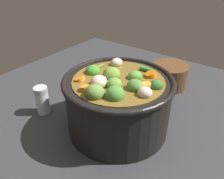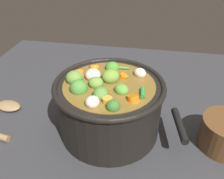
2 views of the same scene
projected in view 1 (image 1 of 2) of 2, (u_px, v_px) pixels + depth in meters
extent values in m
plane|color=#2D2D30|center=(118.00, 127.00, 0.64)|extent=(1.10, 1.10, 0.00)
cylinder|color=black|center=(118.00, 105.00, 0.60)|extent=(0.27, 0.27, 0.15)
torus|color=black|center=(118.00, 81.00, 0.57)|extent=(0.28, 0.28, 0.01)
cylinder|color=brown|center=(118.00, 103.00, 0.60)|extent=(0.23, 0.23, 0.14)
ellipsoid|color=#569236|center=(135.00, 76.00, 0.57)|extent=(0.05, 0.05, 0.03)
ellipsoid|color=#517E35|center=(135.00, 86.00, 0.53)|extent=(0.04, 0.04, 0.03)
ellipsoid|color=olive|center=(111.00, 75.00, 0.57)|extent=(0.06, 0.06, 0.04)
ellipsoid|color=olive|center=(95.00, 93.00, 0.50)|extent=(0.05, 0.05, 0.04)
ellipsoid|color=#376927|center=(156.00, 86.00, 0.53)|extent=(0.03, 0.04, 0.03)
ellipsoid|color=olive|center=(114.00, 84.00, 0.54)|extent=(0.05, 0.05, 0.03)
ellipsoid|color=#438827|center=(93.00, 72.00, 0.60)|extent=(0.05, 0.05, 0.03)
ellipsoid|color=#478332|center=(115.00, 95.00, 0.50)|extent=(0.05, 0.05, 0.04)
cylinder|color=orange|center=(151.00, 76.00, 0.58)|extent=(0.04, 0.04, 0.03)
cylinder|color=orange|center=(146.00, 86.00, 0.53)|extent=(0.03, 0.03, 0.02)
cylinder|color=orange|center=(85.00, 89.00, 0.52)|extent=(0.02, 0.03, 0.02)
cylinder|color=orange|center=(80.00, 79.00, 0.56)|extent=(0.03, 0.04, 0.02)
cylinder|color=orange|center=(114.00, 71.00, 0.60)|extent=(0.02, 0.02, 0.02)
ellipsoid|color=beige|center=(117.00, 63.00, 0.64)|extent=(0.04, 0.04, 0.03)
ellipsoid|color=beige|center=(99.00, 82.00, 0.54)|extent=(0.05, 0.05, 0.03)
ellipsoid|color=beige|center=(145.00, 93.00, 0.50)|extent=(0.04, 0.04, 0.03)
cylinder|color=#4C8338|center=(99.00, 67.00, 0.62)|extent=(0.03, 0.01, 0.01)
cylinder|color=#308039|center=(147.00, 69.00, 0.60)|extent=(0.01, 0.04, 0.01)
cylinder|color=silver|center=(43.00, 102.00, 0.68)|extent=(0.04, 0.04, 0.07)
cylinder|color=#B7B7BC|center=(40.00, 90.00, 0.66)|extent=(0.04, 0.04, 0.02)
cylinder|color=brown|center=(169.00, 76.00, 0.82)|extent=(0.13, 0.13, 0.08)
cylinder|color=black|center=(160.00, 83.00, 0.71)|extent=(0.04, 0.11, 0.02)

